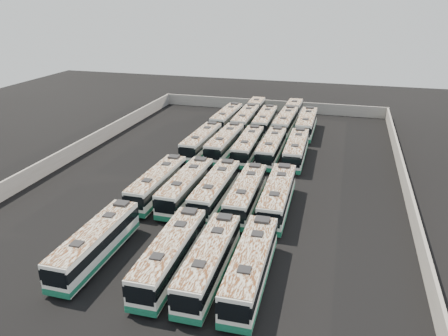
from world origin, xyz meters
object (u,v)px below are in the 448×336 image
(bus_midfront_far_left, at_px, (158,183))
(bus_midback_center, at_px, (248,146))
(bus_front_far_left, at_px, (96,243))
(bus_front_far_right, at_px, (251,266))
(bus_midback_right, at_px, (271,148))
(bus_back_left, at_px, (249,115))
(bus_midfront_center, at_px, (215,189))
(bus_back_far_right, at_px, (306,124))
(bus_midback_left, at_px, (225,143))
(bus_back_right, at_px, (288,118))
(bus_midback_far_right, at_px, (296,149))
(bus_back_center, at_px, (265,121))
(bus_midfront_far_right, at_px, (277,196))
(bus_front_right, at_px, (209,261))
(bus_front_center, at_px, (170,254))
(bus_midfront_right, at_px, (246,194))
(bus_midfront_left, at_px, (186,186))
(bus_back_far_left, at_px, (227,118))
(bus_midback_far_left, at_px, (202,142))

(bus_midfront_far_left, height_order, bus_midback_center, bus_midfront_far_left)
(bus_front_far_left, relative_size, bus_front_far_right, 0.97)
(bus_midback_center, bearing_deg, bus_midback_right, -0.12)
(bus_back_left, bearing_deg, bus_midfront_center, -84.63)
(bus_midback_center, relative_size, bus_back_far_right, 0.96)
(bus_midfront_center, xyz_separation_m, bus_midback_left, (-3.40, 16.08, 0.01))
(bus_midfront_center, height_order, bus_midback_left, bus_midback_left)
(bus_midfront_center, bearing_deg, bus_midfront_far_left, -178.64)
(bus_midfront_far_left, bearing_deg, bus_back_right, 73.13)
(bus_front_far_left, relative_size, bus_midback_left, 0.98)
(bus_midback_left, xyz_separation_m, bus_midback_far_right, (10.41, 0.01, -0.02))
(bus_front_far_left, bearing_deg, bus_back_right, 77.31)
(bus_back_center, bearing_deg, bus_midback_center, -90.79)
(bus_midfront_far_right, bearing_deg, bus_front_right, -105.13)
(bus_front_far_right, relative_size, bus_midback_right, 1.03)
(bus_front_center, height_order, bus_midback_far_right, bus_front_center)
(bus_midfront_far_right, height_order, bus_back_far_right, bus_midfront_far_right)
(bus_front_center, height_order, bus_midfront_far_right, bus_midfront_far_right)
(bus_front_far_left, xyz_separation_m, bus_midfront_right, (10.44, 13.44, -0.01))
(bus_front_far_right, distance_m, bus_midback_far_right, 29.55)
(bus_front_far_right, bearing_deg, bus_front_center, 179.83)
(bus_midfront_center, bearing_deg, bus_back_center, 90.29)
(bus_midfront_far_left, height_order, bus_midback_far_right, bus_midback_far_right)
(bus_midfront_left, height_order, bus_midback_far_right, bus_midfront_left)
(bus_midback_right, relative_size, bus_midback_far_right, 0.99)
(bus_midfront_right, distance_m, bus_back_far_right, 29.94)
(bus_back_far_left, bearing_deg, bus_back_right, 18.04)
(bus_midfront_left, relative_size, bus_midback_far_left, 1.01)
(bus_midfront_center, height_order, bus_back_right, bus_back_right)
(bus_midfront_far_right, distance_m, bus_midback_center, 17.21)
(bus_front_far_left, distance_m, bus_midback_center, 30.28)
(bus_midfront_right, height_order, bus_midback_center, bus_midback_center)
(bus_midfront_right, height_order, bus_back_left, bus_back_left)
(bus_front_far_right, bearing_deg, bus_midback_right, 95.51)
(bus_midback_left, relative_size, bus_midback_right, 1.02)
(bus_front_center, relative_size, bus_back_left, 0.65)
(bus_midback_far_right, distance_m, bus_back_center, 15.16)
(bus_midback_far_left, relative_size, bus_midback_left, 0.98)
(bus_midfront_left, xyz_separation_m, bus_midback_left, (0.07, 16.20, 0.01))
(bus_front_center, bearing_deg, bus_midfront_far_right, 62.38)
(bus_midback_center, bearing_deg, bus_back_left, 100.82)
(bus_back_far_right, bearing_deg, bus_front_far_left, -108.34)
(bus_midback_center, relative_size, bus_midback_far_right, 0.99)
(bus_front_center, xyz_separation_m, bus_back_far_left, (-6.98, 43.18, -0.02))
(bus_midfront_far_left, bearing_deg, bus_front_far_left, -88.79)
(bus_midfront_left, relative_size, bus_midfront_far_right, 0.97)
(bus_front_center, distance_m, bus_midback_right, 29.70)
(bus_back_center, bearing_deg, bus_back_left, 137.57)
(bus_back_left, bearing_deg, bus_back_far_left, -139.48)
(bus_midfront_far_right, distance_m, bus_midback_far_right, 16.04)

